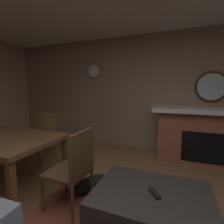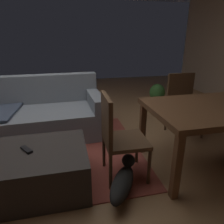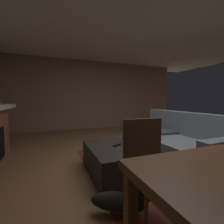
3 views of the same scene
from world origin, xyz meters
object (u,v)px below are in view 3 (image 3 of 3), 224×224
Objects in this scene: dining_chair_west at (148,160)px; small_dog at (122,201)px; tv_remote at (117,145)px; couch at (174,142)px; ottoman_coffee_table at (116,160)px.

dining_chair_west reaches higher than small_dog.
small_dog is (-0.01, -0.28, -0.37)m from dining_chair_west.
dining_chair_west is (0.90, -0.04, 0.10)m from tv_remote.
dining_chair_west is (1.05, -1.31, 0.22)m from couch.
dining_chair_west is 0.46m from small_dog.
tv_remote is (0.15, -1.27, 0.12)m from couch.
tv_remote is 0.98m from small_dog.
small_dog is at bearing -18.98° from ottoman_coffee_table.
small_dog is (0.89, -0.33, -0.27)m from tv_remote.
tv_remote reaches higher than ottoman_coffee_table.
ottoman_coffee_table is at bearing -82.23° from couch.
dining_chair_west is 1.62× the size of small_dog.
couch is 1.28m from tv_remote.
small_dog is at bearing -53.80° from tv_remote.
ottoman_coffee_table is 0.91m from small_dog.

